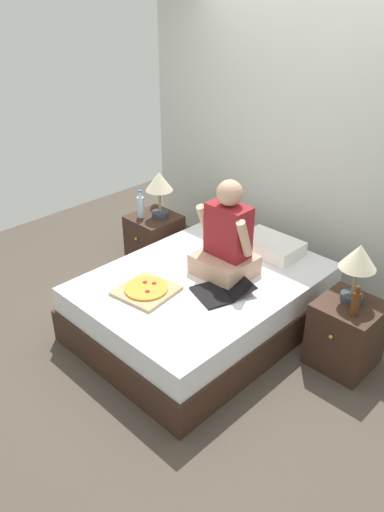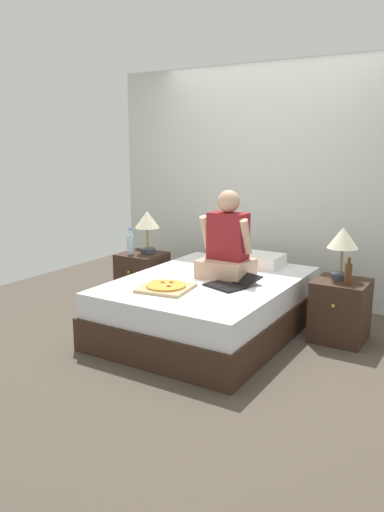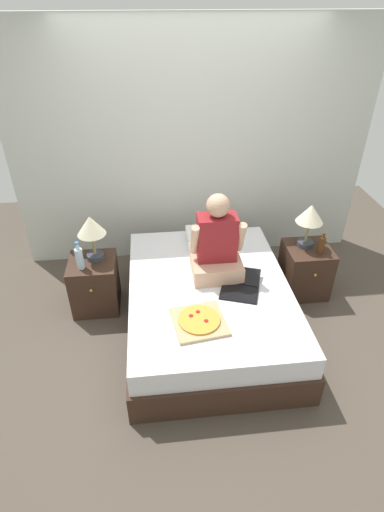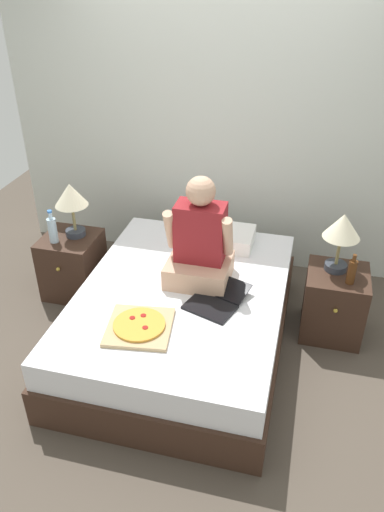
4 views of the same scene
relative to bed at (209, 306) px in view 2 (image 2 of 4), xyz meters
The scene contains 13 objects.
ground_plane 0.24m from the bed, ahead, with size 5.76×5.76×0.00m, color #4C4238.
wall_back 1.67m from the bed, 90.00° to the left, with size 3.76×0.12×2.50m, color silver.
bed is the anchor object (origin of this frame).
nightstand_left 1.14m from the bed, 158.77° to the left, with size 0.44×0.47×0.53m.
lamp_on_left_nightstand 1.28m from the bed, 155.64° to the left, with size 0.26×0.26×0.45m.
water_bottle 1.25m from the bed, 164.24° to the left, with size 0.07×0.07×0.28m.
nightstand_right 1.14m from the bed, 21.23° to the left, with size 0.44×0.47×0.53m.
lamp_on_right_nightstand 1.29m from the bed, 24.15° to the left, with size 0.26×0.26×0.45m.
beer_bottle 1.23m from the bed, 15.43° to the left, with size 0.06×0.06×0.23m.
pillow 0.77m from the bed, 79.07° to the left, with size 0.52×0.34×0.12m, color white.
person_seated 0.57m from the bed, 62.79° to the left, with size 0.47×0.40×0.78m.
laptop 0.38m from the bed, 20.40° to the right, with size 0.43×0.50×0.07m.
pizza_box 0.56m from the bed, 107.40° to the right, with size 0.45×0.45×0.04m.
Camera 2 is at (2.10, -3.74, 1.65)m, focal length 35.00 mm.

